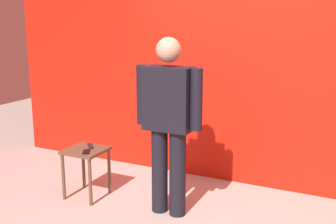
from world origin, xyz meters
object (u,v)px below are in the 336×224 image
Objects in this scene: side_table at (86,159)px; tv_remote at (90,146)px; standing_person at (169,118)px; cell_phone at (86,152)px.

tv_remote reaches higher than side_table.
side_table is at bearing -177.73° from standing_person.
standing_person is 1.07m from tv_remote.
standing_person reaches higher than cell_phone.
standing_person is at bearing -23.12° from cell_phone.
standing_person is 1.12m from side_table.
standing_person is 12.17× the size of cell_phone.
side_table is at bearing 100.15° from cell_phone.
tv_remote is at bearing 177.07° from standing_person.
cell_phone is (-0.90, -0.12, -0.44)m from standing_person.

